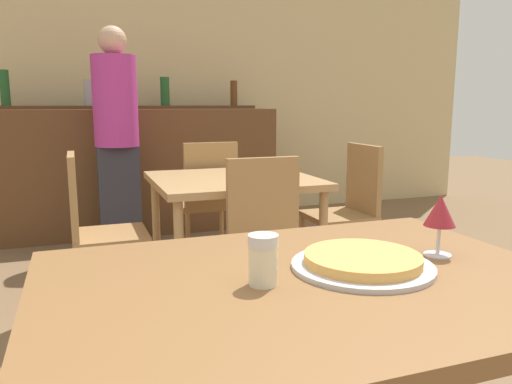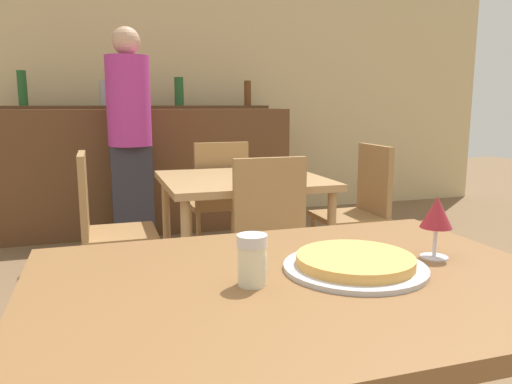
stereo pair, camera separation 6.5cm
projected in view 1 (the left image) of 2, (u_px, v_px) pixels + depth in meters
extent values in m
cube|color=#D1B784|center=(124.00, 79.00, 4.88)|extent=(8.00, 0.05, 2.80)
cube|color=brown|center=(307.00, 286.00, 1.13)|extent=(1.20, 0.85, 0.04)
cylinder|color=brown|center=(401.00, 338.00, 1.72)|extent=(0.05, 0.05, 0.74)
cube|color=#A87F51|center=(233.00, 180.00, 2.98)|extent=(0.94, 0.89, 0.04)
cylinder|color=#A87F51|center=(180.00, 266.00, 2.55)|extent=(0.05, 0.05, 0.69)
cylinder|color=#A87F51|center=(323.00, 250.00, 2.82)|extent=(0.05, 0.05, 0.69)
cylinder|color=#A87F51|center=(156.00, 230.00, 3.26)|extent=(0.05, 0.05, 0.69)
cylinder|color=#A87F51|center=(272.00, 221.00, 3.54)|extent=(0.05, 0.05, 0.69)
cube|color=brown|center=(133.00, 171.00, 4.56)|extent=(2.60, 0.56, 1.12)
cube|color=brown|center=(129.00, 107.00, 4.59)|extent=(2.39, 0.24, 0.03)
cylinder|color=#1E5123|center=(5.00, 88.00, 4.22)|extent=(0.08, 0.08, 0.30)
cylinder|color=#9999A3|center=(89.00, 93.00, 4.46)|extent=(0.09, 0.09, 0.23)
cylinder|color=#1E5123|center=(165.00, 91.00, 4.68)|extent=(0.09, 0.09, 0.26)
cylinder|color=#5B3314|center=(234.00, 93.00, 4.91)|extent=(0.07, 0.07, 0.24)
cube|color=olive|center=(277.00, 258.00, 2.38)|extent=(0.40, 0.40, 0.04)
cube|color=olive|center=(263.00, 202.00, 2.51)|extent=(0.38, 0.04, 0.45)
cylinder|color=olive|center=(255.00, 323.00, 2.21)|extent=(0.03, 0.03, 0.42)
cylinder|color=olive|center=(324.00, 312.00, 2.32)|extent=(0.03, 0.03, 0.42)
cylinder|color=olive|center=(233.00, 295.00, 2.52)|extent=(0.03, 0.03, 0.42)
cylinder|color=olive|center=(294.00, 287.00, 2.64)|extent=(0.03, 0.03, 0.42)
cube|color=olive|center=(205.00, 204.00, 3.67)|extent=(0.40, 0.40, 0.04)
cube|color=olive|center=(211.00, 175.00, 3.46)|extent=(0.38, 0.04, 0.45)
cylinder|color=olive|center=(222.00, 227.00, 3.93)|extent=(0.03, 0.03, 0.42)
cylinder|color=olive|center=(179.00, 230.00, 3.81)|extent=(0.03, 0.03, 0.42)
cylinder|color=olive|center=(234.00, 237.00, 3.61)|extent=(0.03, 0.03, 0.42)
cylinder|color=olive|center=(188.00, 242.00, 3.50)|extent=(0.03, 0.03, 0.42)
cube|color=olive|center=(111.00, 236.00, 2.79)|extent=(0.40, 0.40, 0.04)
cube|color=olive|center=(73.00, 195.00, 2.68)|extent=(0.04, 0.38, 0.45)
cylinder|color=olive|center=(147.00, 281.00, 2.73)|extent=(0.03, 0.03, 0.42)
cylinder|color=olive|center=(140.00, 263.00, 3.04)|extent=(0.03, 0.03, 0.42)
cylinder|color=olive|center=(81.00, 289.00, 2.61)|extent=(0.03, 0.03, 0.42)
cylinder|color=olive|center=(81.00, 269.00, 2.93)|extent=(0.03, 0.03, 0.42)
cube|color=olive|center=(338.00, 216.00, 3.27)|extent=(0.40, 0.40, 0.04)
cube|color=olive|center=(363.00, 179.00, 3.28)|extent=(0.04, 0.38, 0.45)
cylinder|color=olive|center=(303.00, 245.00, 3.41)|extent=(0.03, 0.03, 0.42)
cylinder|color=olive|center=(326.00, 260.00, 3.09)|extent=(0.03, 0.03, 0.42)
cylinder|color=olive|center=(347.00, 241.00, 3.52)|extent=(0.03, 0.03, 0.42)
cylinder|color=olive|center=(373.00, 254.00, 3.21)|extent=(0.03, 0.03, 0.42)
cylinder|color=#B7B7BC|center=(362.00, 266.00, 1.19)|extent=(0.34, 0.34, 0.01)
cylinder|color=gold|center=(362.00, 259.00, 1.18)|extent=(0.28, 0.28, 0.02)
cylinder|color=beige|center=(263.00, 265.00, 1.08)|extent=(0.06, 0.06, 0.09)
cylinder|color=silver|center=(263.00, 240.00, 1.07)|extent=(0.07, 0.07, 0.02)
cube|color=#2D2D38|center=(120.00, 198.00, 3.99)|extent=(0.32, 0.18, 0.84)
cylinder|color=#B2338C|center=(115.00, 101.00, 3.86)|extent=(0.34, 0.34, 0.70)
sphere|color=tan|center=(112.00, 40.00, 3.78)|extent=(0.22, 0.22, 0.22)
cylinder|color=silver|center=(437.00, 255.00, 1.29)|extent=(0.07, 0.07, 0.00)
cylinder|color=silver|center=(438.00, 240.00, 1.28)|extent=(0.01, 0.01, 0.07)
cone|color=maroon|center=(440.00, 211.00, 1.27)|extent=(0.08, 0.08, 0.08)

